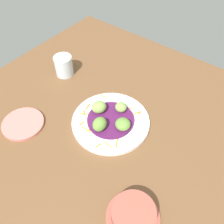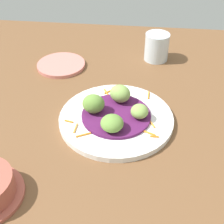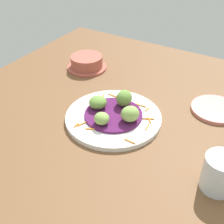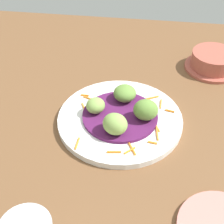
{
  "view_description": "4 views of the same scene",
  "coord_description": "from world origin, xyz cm",
  "px_view_note": "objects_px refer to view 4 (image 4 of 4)",
  "views": [
    {
      "loc": [
        40.95,
        35.38,
        69.31
      ],
      "look_at": [
        -2.79,
        1.81,
        5.67
      ],
      "focal_mm": 38.45,
      "sensor_mm": 36.0,
      "label": 1
    },
    {
      "loc": [
        -6.42,
        59.77,
        50.52
      ],
      "look_at": [
        0.02,
        2.81,
        4.82
      ],
      "focal_mm": 49.49,
      "sensor_mm": 36.0,
      "label": 2
    },
    {
      "loc": [
        -60.49,
        -32.59,
        54.67
      ],
      "look_at": [
        -1.27,
        2.89,
        4.73
      ],
      "focal_mm": 48.21,
      "sensor_mm": 36.0,
      "label": 3
    },
    {
      "loc": [
        4.75,
        -51.67,
        52.12
      ],
      "look_at": [
        -2.66,
        1.76,
        5.37
      ],
      "focal_mm": 53.15,
      "sensor_mm": 36.0,
      "label": 4
    }
  ],
  "objects_px": {
    "main_plate": "(120,119)",
    "terracotta_bowl": "(213,61)",
    "guac_scoop_left": "(125,93)",
    "guac_scoop_center": "(96,105)",
    "guac_scoop_right": "(115,124)",
    "guac_scoop_back": "(146,110)"
  },
  "relations": [
    {
      "from": "guac_scoop_left",
      "to": "terracotta_bowl",
      "type": "bearing_deg",
      "value": 41.35
    },
    {
      "from": "terracotta_bowl",
      "to": "guac_scoop_back",
      "type": "bearing_deg",
      "value": -123.65
    },
    {
      "from": "guac_scoop_back",
      "to": "terracotta_bowl",
      "type": "distance_m",
      "value": 0.3
    },
    {
      "from": "guac_scoop_left",
      "to": "guac_scoop_right",
      "type": "bearing_deg",
      "value": -94.13
    },
    {
      "from": "main_plate",
      "to": "guac_scoop_center",
      "type": "height_order",
      "value": "guac_scoop_center"
    },
    {
      "from": "guac_scoop_right",
      "to": "terracotta_bowl",
      "type": "relative_size",
      "value": 0.36
    },
    {
      "from": "main_plate",
      "to": "guac_scoop_back",
      "type": "bearing_deg",
      "value": -4.13
    },
    {
      "from": "guac_scoop_left",
      "to": "guac_scoop_center",
      "type": "relative_size",
      "value": 1.23
    },
    {
      "from": "guac_scoop_right",
      "to": "terracotta_bowl",
      "type": "height_order",
      "value": "guac_scoop_right"
    },
    {
      "from": "guac_scoop_left",
      "to": "main_plate",
      "type": "bearing_deg",
      "value": -94.13
    },
    {
      "from": "guac_scoop_center",
      "to": "guac_scoop_right",
      "type": "relative_size",
      "value": 0.81
    },
    {
      "from": "guac_scoop_left",
      "to": "guac_scoop_center",
      "type": "distance_m",
      "value": 0.08
    },
    {
      "from": "guac_scoop_left",
      "to": "guac_scoop_right",
      "type": "xyz_separation_m",
      "value": [
        -0.01,
        -0.11,
        0.0
      ]
    },
    {
      "from": "guac_scoop_back",
      "to": "terracotta_bowl",
      "type": "relative_size",
      "value": 0.36
    },
    {
      "from": "guac_scoop_center",
      "to": "terracotta_bowl",
      "type": "bearing_deg",
      "value": 41.25
    },
    {
      "from": "guac_scoop_left",
      "to": "guac_scoop_back",
      "type": "bearing_deg",
      "value": -49.13
    },
    {
      "from": "guac_scoop_center",
      "to": "guac_scoop_back",
      "type": "relative_size",
      "value": 0.8
    },
    {
      "from": "main_plate",
      "to": "guac_scoop_left",
      "type": "bearing_deg",
      "value": 85.87
    },
    {
      "from": "main_plate",
      "to": "terracotta_bowl",
      "type": "relative_size",
      "value": 1.88
    },
    {
      "from": "guac_scoop_center",
      "to": "guac_scoop_back",
      "type": "bearing_deg",
      "value": -4.13
    },
    {
      "from": "main_plate",
      "to": "guac_scoop_left",
      "type": "xyz_separation_m",
      "value": [
        0.0,
        0.05,
        0.03
      ]
    },
    {
      "from": "guac_scoop_back",
      "to": "guac_scoop_left",
      "type": "bearing_deg",
      "value": 130.87
    }
  ]
}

